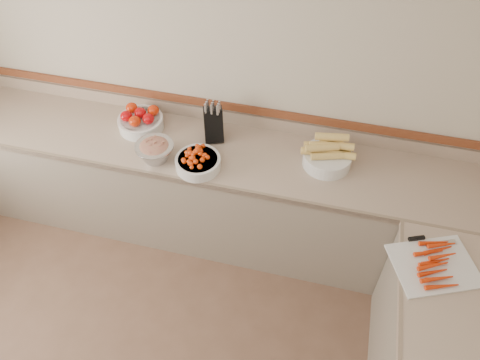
% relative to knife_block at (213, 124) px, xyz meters
% --- Properties ---
extents(back_wall, '(4.00, 0.00, 4.00)m').
position_rel_knife_block_xyz_m(back_wall, '(-0.05, 0.20, 0.27)').
color(back_wall, beige).
rests_on(back_wall, ground_plane).
extents(counter_back, '(4.00, 0.65, 1.08)m').
position_rel_knife_block_xyz_m(counter_back, '(-0.05, -0.12, -0.57)').
color(counter_back, tan).
rests_on(counter_back, ground_plane).
extents(knife_block, '(0.18, 0.19, 0.32)m').
position_rel_knife_block_xyz_m(knife_block, '(0.00, 0.00, 0.00)').
color(knife_block, black).
rests_on(knife_block, counter_back).
extents(tomato_bowl, '(0.33, 0.33, 0.16)m').
position_rel_knife_block_xyz_m(tomato_bowl, '(-0.54, -0.02, -0.06)').
color(tomato_bowl, silver).
rests_on(tomato_bowl, counter_back).
extents(cherry_tomato_bowl, '(0.30, 0.30, 0.16)m').
position_rel_knife_block_xyz_m(cherry_tomato_bowl, '(-0.02, -0.31, -0.07)').
color(cherry_tomato_bowl, silver).
rests_on(cherry_tomato_bowl, counter_back).
extents(corn_bowl, '(0.36, 0.33, 0.24)m').
position_rel_knife_block_xyz_m(corn_bowl, '(0.81, -0.07, -0.05)').
color(corn_bowl, silver).
rests_on(corn_bowl, counter_back).
extents(rhubarb_bowl, '(0.26, 0.26, 0.15)m').
position_rel_knife_block_xyz_m(rhubarb_bowl, '(-0.32, -0.30, -0.05)').
color(rhubarb_bowl, '#B2B2BA').
rests_on(rhubarb_bowl, counter_back).
extents(cutting_board, '(0.55, 0.50, 0.06)m').
position_rel_knife_block_xyz_m(cutting_board, '(1.49, -0.73, -0.11)').
color(cutting_board, silver).
rests_on(cutting_board, counter_right).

